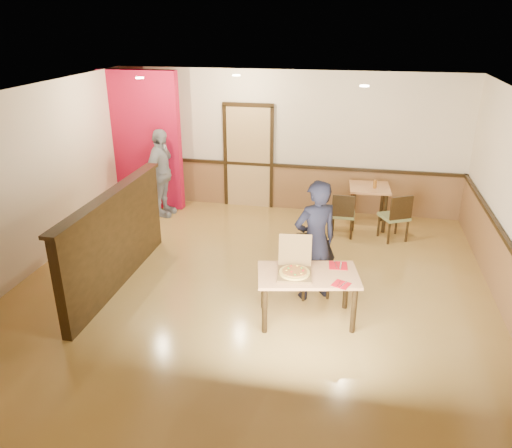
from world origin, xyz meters
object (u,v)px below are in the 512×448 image
(side_chair_right, at_px, (396,215))
(diner, at_px, (315,241))
(side_chair_left, at_px, (343,213))
(main_table, at_px, (308,281))
(passerby, at_px, (161,173))
(pizza_box, at_px, (295,270))
(diner_chair, at_px, (312,262))
(side_table, at_px, (369,196))
(condiment, at_px, (375,184))

(side_chair_right, relative_size, diner, 0.50)
(side_chair_left, xyz_separation_m, side_chair_right, (0.93, 0.00, 0.03))
(main_table, relative_size, passerby, 0.80)
(side_chair_left, bearing_deg, pizza_box, 79.66)
(diner, bearing_deg, main_table, 56.80)
(diner_chair, distance_m, side_chair_left, 2.11)
(side_chair_right, height_order, passerby, passerby)
(side_chair_right, xyz_separation_m, diner, (-1.25, -2.23, 0.39))
(diner_chair, bearing_deg, side_table, 52.43)
(side_table, height_order, passerby, passerby)
(side_chair_left, bearing_deg, diner, 81.72)
(side_table, distance_m, condiment, 0.28)
(diner_chair, xyz_separation_m, pizza_box, (-0.16, -0.79, 0.26))
(diner, distance_m, pizza_box, 0.70)
(passerby, bearing_deg, diner, -122.22)
(side_chair_left, relative_size, pizza_box, 1.51)
(side_chair_left, relative_size, condiment, 5.34)
(diner, bearing_deg, side_table, -135.81)
(main_table, relative_size, condiment, 9.00)
(diner_chair, relative_size, passerby, 0.50)
(diner, distance_m, condiment, 2.89)
(diner, xyz_separation_m, pizza_box, (-0.20, -0.65, -0.13))
(main_table, height_order, side_chair_right, side_chair_right)
(passerby, bearing_deg, side_table, -80.37)
(side_chair_left, relative_size, diner, 0.48)
(side_chair_left, distance_m, pizza_box, 2.94)
(diner_chair, relative_size, side_chair_left, 1.06)
(side_table, distance_m, diner, 2.95)
(side_chair_left, bearing_deg, side_chair_right, -179.98)
(side_chair_left, relative_size, side_chair_right, 0.94)
(side_chair_right, bearing_deg, diner_chair, 30.94)
(pizza_box, bearing_deg, side_table, 67.63)
(main_table, xyz_separation_m, side_chair_right, (1.27, 2.84, -0.10))
(side_chair_right, bearing_deg, passerby, -32.17)
(diner_chair, height_order, passerby, passerby)
(diner_chair, distance_m, side_table, 2.82)
(main_table, relative_size, diner_chair, 1.59)
(passerby, bearing_deg, side_chair_right, -88.43)
(condiment, bearing_deg, pizza_box, -107.09)
(side_chair_right, height_order, pizza_box, pizza_box)
(diner_chair, distance_m, side_chair_right, 2.45)
(side_chair_left, bearing_deg, main_table, 82.92)
(diner_chair, height_order, side_chair_right, same)
(main_table, distance_m, pizza_box, 0.24)
(diner, relative_size, condiment, 11.22)
(side_table, xyz_separation_m, condiment, (0.09, -0.07, 0.26))
(side_table, bearing_deg, pizza_box, -105.44)
(side_chair_left, distance_m, diner, 2.28)
(side_chair_right, xyz_separation_m, side_table, (-0.48, 0.61, 0.13))
(side_chair_right, relative_size, side_table, 1.12)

